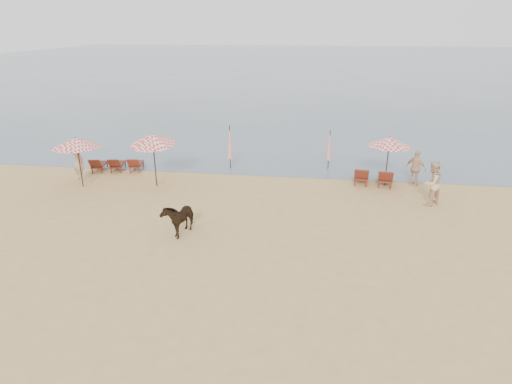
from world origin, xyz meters
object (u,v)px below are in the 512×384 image
Objects in this scene: lounger_cluster_left at (117,164)px; umbrella_closed_left at (230,142)px; lounger_cluster_right at (374,176)px; beachgoer_left at (78,161)px; umbrella_open_left_b at (153,139)px; umbrella_closed_right at (329,146)px; beachgoer_right_b at (416,168)px; umbrella_open_right at (390,141)px; cow at (179,217)px; umbrella_open_left_a at (76,142)px; beachgoer_right_a at (432,183)px.

lounger_cluster_left is 6.03m from umbrella_closed_left.
lounger_cluster_left is at bearing -168.54° from umbrella_closed_left.
umbrella_closed_left is at bearing 1.21° from lounger_cluster_left.
lounger_cluster_left is 1.37× the size of lounger_cluster_right.
umbrella_open_left_b is at bearing -154.84° from beachgoer_left.
umbrella_closed_right is 4.47m from beachgoer_right_b.
umbrella_open_right is at bearing -37.93° from umbrella_closed_right.
umbrella_open_right is at bearing -10.46° from umbrella_closed_left.
umbrella_closed_left is (3.00, 3.02, -0.84)m from umbrella_open_left_b.
umbrella_closed_left is (-7.26, 1.48, 1.02)m from lounger_cluster_right.
lounger_cluster_right is 1.15× the size of beachgoer_right_b.
lounger_cluster_right is (13.07, -0.30, 0.06)m from lounger_cluster_left.
umbrella_closed_right is (-2.65, 2.06, -0.85)m from umbrella_open_right.
beachgoer_left reaches higher than lounger_cluster_right.
umbrella_closed_left is at bearing 99.87° from cow.
beachgoer_right_b is (9.63, 6.36, 0.23)m from cow.
umbrella_closed_left is 1.37× the size of beachgoer_right_b.
umbrella_closed_right is at bearing -134.95° from beachgoer_left.
umbrella_closed_left reaches higher than beachgoer_left.
umbrella_closed_right is (11.63, 4.19, -0.86)m from umbrella_open_left_a.
umbrella_open_left_a is at bearing 159.07° from cow.
lounger_cluster_left is 15.37m from beachgoer_right_a.
cow is at bearing -66.34° from umbrella_open_left_b.
cow is at bearing -93.28° from umbrella_closed_left.
umbrella_open_right reaches higher than beachgoer_right_a.
umbrella_closed_right is at bearing 8.85° from umbrella_open_left_a.
cow is 0.87× the size of beachgoer_right_b.
umbrella_closed_right reaches higher than lounger_cluster_right.
cow is at bearing -133.02° from lounger_cluster_right.
umbrella_open_left_a is at bearing -163.05° from lounger_cluster_right.
umbrella_open_left_b reaches higher than umbrella_open_left_a.
umbrella_open_left_a is at bearing -176.42° from umbrella_open_left_b.
lounger_cluster_right is at bearing -145.29° from beachgoer_left.
umbrella_open_right is at bearing -145.32° from beachgoer_left.
lounger_cluster_left is at bearing -170.69° from umbrella_closed_right.
umbrella_open_left_a reaches higher than beachgoer_right_a.
umbrella_open_right is 1.13× the size of umbrella_closed_right.
beachgoer_right_a is (12.35, -0.60, -1.33)m from umbrella_open_left_b.
umbrella_open_left_a is at bearing -40.74° from beachgoer_right_a.
lounger_cluster_right is at bearing 46.11° from beachgoer_right_b.
lounger_cluster_left is 1.14× the size of umbrella_open_right.
lounger_cluster_right is at bearing -86.27° from beachgoer_right_a.
cow is (-5.60, -8.26, -0.66)m from umbrella_closed_right.
umbrella_open_left_b is at bearing -1.99° from umbrella_open_left_a.
lounger_cluster_right reaches higher than lounger_cluster_left.
cow is (-7.69, -6.16, 0.20)m from lounger_cluster_right.
umbrella_open_left_a is 1.60m from beachgoer_left.
umbrella_closed_right is at bearing 6.86° from umbrella_closed_left.
beachgoer_right_b is (9.19, -1.28, -0.59)m from umbrella_closed_left.
umbrella_closed_right is at bearing 143.12° from lounger_cluster_right.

